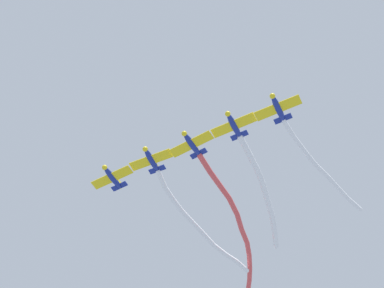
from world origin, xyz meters
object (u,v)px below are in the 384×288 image
at_px(airplane_lead, 112,177).
at_px(airplane_right_wing, 192,144).
at_px(airplane_trail, 278,108).
at_px(airplane_slot, 234,125).

bearing_deg(airplane_lead, airplane_right_wing, 91.89).
bearing_deg(airplane_right_wing, airplane_trail, 93.98).
xyz_separation_m(airplane_right_wing, airplane_trail, (7.96, -9.97, 0.00)).
bearing_deg(airplane_slot, airplane_trail, 89.77).
xyz_separation_m(airplane_lead, airplane_right_wing, (7.95, -9.96, 0.00)).
distance_m(airplane_lead, airplane_right_wing, 12.74).
height_order(airplane_lead, airplane_trail, same).
height_order(airplane_right_wing, airplane_trail, same).
relative_size(airplane_right_wing, airplane_trail, 1.04).
relative_size(airplane_lead, airplane_right_wing, 0.98).
height_order(airplane_lead, airplane_right_wing, same).
relative_size(airplane_lead, airplane_slot, 1.02).
bearing_deg(airplane_right_wing, airplane_lead, -86.02).
relative_size(airplane_slot, airplane_trail, 1.00).
height_order(airplane_slot, airplane_trail, airplane_slot).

